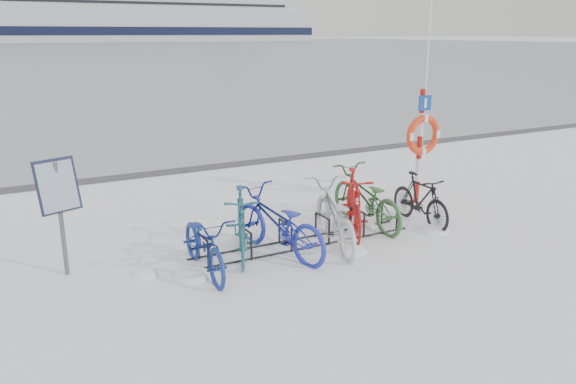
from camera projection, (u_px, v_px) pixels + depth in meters
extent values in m
plane|color=white|center=(304.00, 244.00, 9.56)|extent=(900.00, 900.00, 0.00)
cube|color=#93A1A6|center=(1.00, 47.00, 141.23)|extent=(400.00, 298.00, 0.02)
cube|color=#3F3F42|center=(192.00, 169.00, 14.56)|extent=(400.00, 0.25, 0.10)
cylinder|color=black|center=(208.00, 255.00, 8.50)|extent=(0.04, 0.04, 0.44)
cylinder|color=black|center=(198.00, 246.00, 8.87)|extent=(0.04, 0.04, 0.44)
cylinder|color=black|center=(203.00, 237.00, 8.62)|extent=(0.04, 0.44, 0.04)
cylinder|color=black|center=(251.00, 247.00, 8.82)|extent=(0.04, 0.04, 0.44)
cylinder|color=black|center=(240.00, 238.00, 9.20)|extent=(0.04, 0.04, 0.44)
cylinder|color=black|center=(245.00, 229.00, 8.95)|extent=(0.04, 0.44, 0.04)
cylinder|color=black|center=(292.00, 239.00, 9.15)|extent=(0.04, 0.04, 0.44)
cylinder|color=black|center=(279.00, 231.00, 9.52)|extent=(0.04, 0.04, 0.44)
cylinder|color=black|center=(285.00, 222.00, 9.27)|extent=(0.04, 0.44, 0.04)
cylinder|color=black|center=(329.00, 232.00, 9.47)|extent=(0.04, 0.04, 0.44)
cylinder|color=black|center=(316.00, 224.00, 9.85)|extent=(0.04, 0.04, 0.44)
cylinder|color=black|center=(323.00, 216.00, 9.60)|extent=(0.04, 0.44, 0.04)
cylinder|color=black|center=(364.00, 225.00, 9.80)|extent=(0.04, 0.04, 0.44)
cylinder|color=black|center=(350.00, 218.00, 10.17)|extent=(0.04, 0.04, 0.44)
cylinder|color=black|center=(357.00, 210.00, 9.92)|extent=(0.04, 0.44, 0.04)
cylinder|color=black|center=(397.00, 219.00, 10.12)|extent=(0.04, 0.04, 0.44)
cylinder|color=black|center=(382.00, 213.00, 10.50)|extent=(0.04, 0.04, 0.44)
cylinder|color=black|center=(390.00, 204.00, 10.25)|extent=(0.04, 0.44, 0.04)
cylinder|color=black|center=(311.00, 247.00, 9.37)|extent=(4.00, 0.03, 0.03)
cylinder|color=black|center=(298.00, 239.00, 9.74)|extent=(4.00, 0.03, 0.03)
cylinder|color=#595B5E|center=(61.00, 220.00, 8.12)|extent=(0.07, 0.07, 1.71)
cube|color=black|center=(57.00, 186.00, 7.96)|extent=(0.63, 0.40, 0.77)
cube|color=#8C99AD|center=(58.00, 186.00, 7.92)|extent=(0.55, 0.33, 0.69)
cylinder|color=#AC130D|center=(416.00, 192.00, 11.82)|extent=(0.11, 0.11, 0.48)
cylinder|color=silver|center=(418.00, 170.00, 11.69)|extent=(0.11, 0.11, 0.48)
cylinder|color=#AC130D|center=(419.00, 147.00, 11.56)|extent=(0.11, 0.11, 0.48)
cylinder|color=silver|center=(421.00, 124.00, 11.43)|extent=(0.11, 0.11, 0.48)
cylinder|color=#AC130D|center=(422.00, 101.00, 11.30)|extent=(0.11, 0.11, 0.48)
torus|color=red|center=(423.00, 135.00, 11.41)|extent=(0.83, 0.14, 0.83)
cube|color=#0E3A9A|center=(425.00, 103.00, 11.24)|extent=(0.30, 0.03, 0.30)
cylinder|color=silver|center=(425.00, 99.00, 11.39)|extent=(0.04, 0.04, 4.32)
cube|color=silver|center=(140.00, 26.00, 226.03)|extent=(144.46, 26.83, 12.38)
cube|color=black|center=(149.00, 31.00, 215.15)|extent=(144.46, 0.30, 3.10)
cube|color=black|center=(133.00, 31.00, 238.03)|extent=(144.46, 0.30, 3.10)
cube|color=silver|center=(139.00, 4.00, 223.77)|extent=(128.98, 24.76, 4.13)
imported|color=navy|center=(204.00, 241.00, 8.34)|extent=(0.71, 1.86, 0.96)
imported|color=#1F5A65|center=(241.00, 222.00, 8.95)|extent=(1.17, 1.90, 1.11)
imported|color=#222FA8|center=(278.00, 221.00, 8.99)|extent=(1.26, 2.24, 1.11)
imported|color=#B9BEC2|center=(334.00, 214.00, 9.36)|extent=(1.27, 2.23, 1.11)
imported|color=red|center=(354.00, 201.00, 9.97)|extent=(1.36, 1.94, 1.15)
imported|color=#316231|center=(366.00, 196.00, 10.38)|extent=(0.74, 2.11, 1.11)
imported|color=black|center=(420.00, 198.00, 10.48)|extent=(0.53, 1.64, 0.98)
ellipsoid|color=white|center=(242.00, 245.00, 9.50)|extent=(0.43, 0.43, 0.15)
ellipsoid|color=white|center=(146.00, 275.00, 8.33)|extent=(0.43, 0.43, 0.15)
ellipsoid|color=white|center=(316.00, 228.00, 10.33)|extent=(0.38, 0.38, 0.13)
ellipsoid|color=white|center=(363.00, 226.00, 10.43)|extent=(0.49, 0.49, 0.17)
ellipsoid|color=white|center=(350.00, 251.00, 9.23)|extent=(0.57, 0.57, 0.20)
ellipsoid|color=white|center=(425.00, 211.00, 11.32)|extent=(0.42, 0.42, 0.15)
ellipsoid|color=white|center=(193.00, 276.00, 8.27)|extent=(0.57, 0.57, 0.20)
ellipsoid|color=white|center=(433.00, 231.00, 10.15)|extent=(0.57, 0.57, 0.20)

